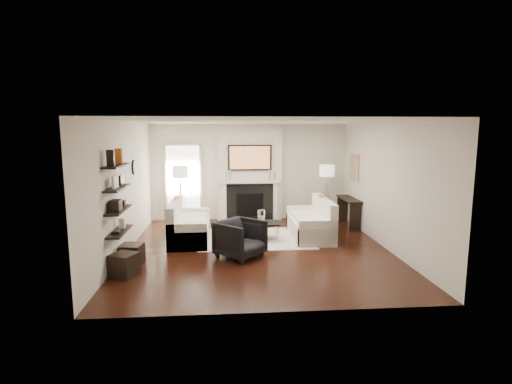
{
  "coord_description": "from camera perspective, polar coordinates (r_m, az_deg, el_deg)",
  "views": [
    {
      "loc": [
        -0.71,
        -8.23,
        2.52
      ],
      "look_at": [
        0.0,
        0.6,
        1.15
      ],
      "focal_mm": 28.0,
      "sensor_mm": 36.0,
      "label": 1
    }
  ],
  "objects": [
    {
      "name": "loveseat_right_arm_s",
      "position": [
        10.37,
        6.74,
        -3.62
      ],
      "size": [
        0.85,
        0.18,
        0.6
      ],
      "primitive_type": "cube",
      "color": "white",
      "rests_on": "floor"
    },
    {
      "name": "decor_frame_a",
      "position": [
        7.42,
        -19.49,
        1.38
      ],
      "size": [
        0.04,
        0.3,
        0.22
      ],
      "primitive_type": "cube",
      "color": "white",
      "rests_on": "shelf_upper"
    },
    {
      "name": "chimney_breast",
      "position": [
        11.18,
        -0.94,
        2.79
      ],
      "size": [
        1.8,
        0.25,
        2.7
      ],
      "primitive_type": "cube",
      "color": "silver",
      "rests_on": "floor"
    },
    {
      "name": "coffee_leg_se",
      "position": [
        9.53,
        2.75,
        -5.36
      ],
      "size": [
        0.02,
        0.02,
        0.38
      ],
      "primitive_type": "cylinder",
      "color": "silver",
      "rests_on": "floor"
    },
    {
      "name": "coffee_leg_ne",
      "position": [
        9.11,
        3.1,
        -6.03
      ],
      "size": [
        0.02,
        0.02,
        0.38
      ],
      "primitive_type": "cylinder",
      "color": "silver",
      "rests_on": "floor"
    },
    {
      "name": "room_envelope",
      "position": [
        8.34,
        0.33,
        0.73
      ],
      "size": [
        6.0,
        6.0,
        6.0
      ],
      "color": "black",
      "rests_on": "ground"
    },
    {
      "name": "lamp_right_leg_c",
      "position": [
        10.91,
        9.83,
        -1.46
      ],
      "size": [
        0.14,
        0.22,
        1.23
      ],
      "primitive_type": "cylinder",
      "rotation": [
        0.18,
        0.0,
        2.62
      ],
      "color": "silver",
      "rests_on": "floor"
    },
    {
      "name": "decor_wine_rack",
      "position": [
        7.42,
        -19.45,
        -1.83
      ],
      "size": [
        0.18,
        0.25,
        0.2
      ],
      "primitive_type": "cube",
      "color": "black",
      "rests_on": "shelf_lower"
    },
    {
      "name": "decor_books",
      "position": [
        7.52,
        -19.25,
        -5.38
      ],
      "size": [
        0.14,
        0.2,
        0.05
      ],
      "primitive_type": "cube",
      "color": "black",
      "rests_on": "shelf_bottom"
    },
    {
      "name": "coffee_table",
      "position": [
        9.22,
        -0.16,
        -4.5
      ],
      "size": [
        1.1,
        0.55,
        0.04
      ],
      "primitive_type": "cube",
      "color": "black",
      "rests_on": "floor"
    },
    {
      "name": "armchair",
      "position": [
        8.02,
        -2.25,
        -6.44
      ],
      "size": [
        1.1,
        1.1,
        0.83
      ],
      "primitive_type": "imported",
      "rotation": [
        0.0,
        0.0,
        0.83
      ],
      "color": "black",
      "rests_on": "floor"
    },
    {
      "name": "shelf_top",
      "position": [
        7.5,
        -19.38,
        3.55
      ],
      "size": [
        0.25,
        1.0,
        0.04
      ],
      "primitive_type": "cube",
      "color": "black",
      "rests_on": "wall_left"
    },
    {
      "name": "decor_box_tall",
      "position": [
        7.86,
        -18.59,
        -4.26
      ],
      "size": [
        0.1,
        0.1,
        0.18
      ],
      "primitive_type": "cube",
      "color": "white",
      "rests_on": "shelf_bottom"
    },
    {
      "name": "lamp_left_leg_b",
      "position": [
        10.8,
        -10.88,
        -1.6
      ],
      "size": [
        0.14,
        0.22,
        1.23
      ],
      "primitive_type": "cylinder",
      "rotation": [
        0.18,
        0.0,
        0.52
      ],
      "color": "silver",
      "rests_on": "floor"
    },
    {
      "name": "loveseat_right_back",
      "position": [
        9.63,
        9.67,
        -3.28
      ],
      "size": [
        0.18,
        1.8,
        0.8
      ],
      "primitive_type": "cube",
      "color": "white",
      "rests_on": "floor"
    },
    {
      "name": "wall_art",
      "position": [
        10.88,
        13.88,
        3.43
      ],
      "size": [
        0.03,
        0.7,
        0.7
      ],
      "primitive_type": "cube",
      "color": "tan",
      "rests_on": "wall_right"
    },
    {
      "name": "loveseat_right_base",
      "position": [
        9.62,
        7.68,
        -5.18
      ],
      "size": [
        0.85,
        1.8,
        0.42
      ],
      "primitive_type": "cube",
      "color": "white",
      "rests_on": "floor"
    },
    {
      "name": "coffee_leg_nw",
      "position": [
        9.03,
        -3.23,
        -6.16
      ],
      "size": [
        0.02,
        0.02,
        0.38
      ],
      "primitive_type": "cylinder",
      "color": "silver",
      "rests_on": "floor"
    },
    {
      "name": "shelf_upper",
      "position": [
        7.54,
        -19.22,
        0.53
      ],
      "size": [
        0.25,
        1.0,
        0.04
      ],
      "primitive_type": "cube",
      "color": "black",
      "rests_on": "wall_left"
    },
    {
      "name": "loveseat_right_arm_n",
      "position": [
        8.83,
        8.8,
        -5.86
      ],
      "size": [
        0.85,
        0.18,
        0.6
      ],
      "primitive_type": "cube",
      "color": "white",
      "rests_on": "floor"
    },
    {
      "name": "pillow_right_charcoal",
      "position": [
        9.3,
        10.15,
        -2.5
      ],
      "size": [
        0.1,
        0.4,
        0.4
      ],
      "primitive_type": "cube",
      "color": "black",
      "rests_on": "loveseat_right_cushion"
    },
    {
      "name": "shelf_lower",
      "position": [
        7.61,
        -19.07,
        -2.46
      ],
      "size": [
        0.25,
        1.0,
        0.04
      ],
      "primitive_type": "cube",
      "color": "black",
      "rests_on": "wall_left"
    },
    {
      "name": "coffee_leg_sw",
      "position": [
        9.46,
        -3.3,
        -5.48
      ],
      "size": [
        0.02,
        0.02,
        0.38
      ],
      "primitive_type": "cylinder",
      "color": "silver",
      "rests_on": "floor"
    },
    {
      "name": "decor_magfile_b",
      "position": [
        7.7,
        -19.03,
        4.87
      ],
      "size": [
        0.12,
        0.1,
        0.28
      ],
      "primitive_type": "cube",
      "color": "#B65616",
      "rests_on": "shelf_top"
    },
    {
      "name": "rug",
      "position": [
        9.45,
        -0.1,
        -6.64
      ],
      "size": [
        2.6,
        2.0,
        0.01
      ],
      "primitive_type": "cube",
      "color": "beige",
      "rests_on": "floor"
    },
    {
      "name": "lamp_left_leg_a",
      "position": [
        10.69,
        -10.06,
        -1.68
      ],
      "size": [
        0.25,
        0.02,
        1.23
      ],
      "primitive_type": "cylinder",
      "rotation": [
        0.18,
        0.0,
        4.71
      ],
      "color": "silver",
      "rests_on": "floor"
    },
    {
      "name": "fireplace_surround",
      "position": [
        11.17,
        -0.88,
        -1.52
      ],
      "size": [
        1.3,
        0.02,
        1.04
      ],
      "primitive_type": "cube",
      "color": "black",
      "rests_on": "floor"
    },
    {
      "name": "loveseat_left_arm_n",
      "position": [
        8.56,
        -9.84,
        -6.37
      ],
      "size": [
        0.85,
        0.18,
        0.6
      ],
      "primitive_type": "cube",
      "color": "white",
      "rests_on": "floor"
    },
    {
      "name": "hallway_panel",
      "position": [
        11.36,
        -10.32,
        1.22
      ],
      "size": [
        0.9,
        0.02,
        2.1
      ],
      "primitive_type": "cube",
      "color": "white",
      "rests_on": "floor"
    },
    {
      "name": "decor_box_small",
      "position": [
        7.8,
        -18.7,
        -1.59
      ],
      "size": [
        0.15,
        0.12,
        0.12
      ],
      "primitive_type": "cube",
      "color": "black",
      "rests_on": "shelf_lower"
    },
    {
      "name": "loveseat_left_arm_s",
      "position": [
        10.13,
        -9.02,
        -3.98
      ],
      "size": [
        0.85,
        0.18,
        0.6
      ],
      "primitive_type": "cube",
      "color": "white",
      "rests_on": "floor"
    },
    {
      "name": "decor_frame_b",
      "position": [
        7.83,
        -18.69,
        1.63
      ],
      "size": [
        0.04,
        0.22,
        0.18
      ],
      "primitive_type": "cube",
      "color": "black",
      "rests_on": "shelf_upper"
    },
    {
      "name": "lamp_left_post",
      "position": [
        10.7,
        -10.64,
        -1.69
      ],
      "size": [
        0.02,
        0.02,
        1.2
      ],
      "primitive_type": "cylinder",
      "color": "silver",
      "rests_on": "floor"
    },
    {
      "name": "candlestick_l_tall",
      "position": [
        10.99,
        -3.74,
        2.44
      ],
      "size": [
        0.04,
        0.04,
        0.3
      ],
      "primitive_type": "cylinder",
      "color": "silver",
      "rests_on": "mantel_shelf"
    },
    {
      "name": "door_trim_r",
      "position": [
        11.3,
        -7.91,
        1.24
      ],
      "size": [
        0.06,
        0.06,
        2.16
      ],
      "primitive_type": "cube",
      "color": "white",
      "rests_on": "floor"
    },
    {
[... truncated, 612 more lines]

